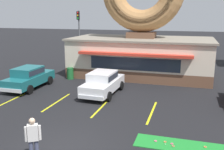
% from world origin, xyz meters
% --- Properties ---
extents(ground_plane, '(160.00, 160.00, 0.00)m').
position_xyz_m(ground_plane, '(0.00, 0.00, 0.00)').
color(ground_plane, black).
extents(donut_shop_building, '(12.30, 6.75, 10.96)m').
position_xyz_m(donut_shop_building, '(0.68, 13.94, 3.74)').
color(donut_shop_building, brown).
rests_on(donut_shop_building, ground).
extents(putting_mat, '(4.12, 1.20, 0.03)m').
position_xyz_m(putting_mat, '(4.91, 1.46, 0.01)').
color(putting_mat, '#1E842D').
rests_on(putting_mat, ground).
extents(mini_donut_near_left, '(0.13, 0.13, 0.04)m').
position_xyz_m(mini_donut_near_left, '(4.11, 1.54, 0.05)').
color(mini_donut_near_left, '#D17F47').
rests_on(mini_donut_near_left, putting_mat).
extents(mini_donut_near_right, '(0.13, 0.13, 0.04)m').
position_xyz_m(mini_donut_near_right, '(4.48, 1.27, 0.05)').
color(mini_donut_near_right, '#A5724C').
rests_on(mini_donut_near_right, putting_mat).
extents(mini_donut_mid_left, '(0.13, 0.13, 0.04)m').
position_xyz_m(mini_donut_mid_left, '(3.72, 1.50, 0.05)').
color(mini_donut_mid_left, '#D8667F').
rests_on(mini_donut_mid_left, putting_mat).
extents(mini_donut_mid_centre, '(0.13, 0.13, 0.04)m').
position_xyz_m(mini_donut_mid_centre, '(4.41, 1.45, 0.05)').
color(mini_donut_mid_centre, '#D8667F').
rests_on(mini_donut_mid_centre, putting_mat).
extents(mini_donut_mid_right, '(0.13, 0.13, 0.04)m').
position_xyz_m(mini_donut_mid_right, '(5.75, 1.58, 0.05)').
color(mini_donut_mid_right, '#D17F47').
rests_on(mini_donut_mid_right, putting_mat).
extents(golf_ball, '(0.04, 0.04, 0.04)m').
position_xyz_m(golf_ball, '(4.14, 1.32, 0.05)').
color(golf_ball, white).
rests_on(golf_ball, putting_mat).
extents(car_teal, '(1.98, 4.56, 1.60)m').
position_xyz_m(car_teal, '(-6.45, 7.32, 0.87)').
color(car_teal, '#196066').
rests_on(car_teal, ground).
extents(car_white, '(2.09, 4.61, 1.60)m').
position_xyz_m(car_white, '(-0.70, 7.43, 0.87)').
color(car_white, silver).
rests_on(car_white, ground).
extents(pedestrian_blue_sweater_man, '(0.52, 0.40, 1.73)m').
position_xyz_m(pedestrian_blue_sweater_man, '(-0.45, -1.32, 0.97)').
color(pedestrian_blue_sweater_man, '#474C66').
rests_on(pedestrian_blue_sweater_man, ground).
extents(trash_bin, '(0.57, 0.57, 0.97)m').
position_xyz_m(trash_bin, '(-4.76, 10.75, 0.50)').
color(trash_bin, '#1E662D').
rests_on(trash_bin, ground).
extents(traffic_light_pole, '(0.28, 0.47, 5.80)m').
position_xyz_m(traffic_light_pole, '(-7.21, 18.34, 3.71)').
color(traffic_light_pole, '#595B60').
rests_on(traffic_light_pole, ground).
extents(parking_stripe_left, '(0.12, 3.60, 0.01)m').
position_xyz_m(parking_stripe_left, '(-5.95, 5.00, 0.00)').
color(parking_stripe_left, yellow).
rests_on(parking_stripe_left, ground).
extents(parking_stripe_mid_left, '(0.12, 3.60, 0.01)m').
position_xyz_m(parking_stripe_mid_left, '(-2.95, 5.00, 0.00)').
color(parking_stripe_mid_left, yellow).
rests_on(parking_stripe_mid_left, ground).
extents(parking_stripe_centre, '(0.12, 3.60, 0.01)m').
position_xyz_m(parking_stripe_centre, '(0.05, 5.00, 0.00)').
color(parking_stripe_centre, yellow).
rests_on(parking_stripe_centre, ground).
extents(parking_stripe_mid_right, '(0.12, 3.60, 0.01)m').
position_xyz_m(parking_stripe_mid_right, '(3.05, 5.00, 0.00)').
color(parking_stripe_mid_right, yellow).
rests_on(parking_stripe_mid_right, ground).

